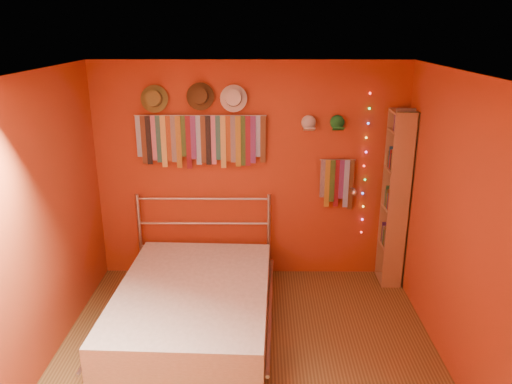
{
  "coord_description": "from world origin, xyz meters",
  "views": [
    {
      "loc": [
        0.11,
        -3.7,
        2.84
      ],
      "look_at": [
        0.07,
        0.9,
        1.3
      ],
      "focal_mm": 35.0,
      "sensor_mm": 36.0,
      "label": 1
    }
  ],
  "objects_px": {
    "tie_rack": "(201,139)",
    "reading_lamp": "(354,192)",
    "bed": "(194,305)",
    "bookshelf": "(399,199)"
  },
  "relations": [
    {
      "from": "tie_rack",
      "to": "reading_lamp",
      "type": "height_order",
      "value": "tie_rack"
    },
    {
      "from": "tie_rack",
      "to": "reading_lamp",
      "type": "relative_size",
      "value": 4.9
    },
    {
      "from": "reading_lamp",
      "to": "bed",
      "type": "height_order",
      "value": "reading_lamp"
    },
    {
      "from": "bookshelf",
      "to": "bed",
      "type": "bearing_deg",
      "value": -156.67
    },
    {
      "from": "tie_rack",
      "to": "bed",
      "type": "bearing_deg",
      "value": -89.91
    },
    {
      "from": "reading_lamp",
      "to": "bookshelf",
      "type": "bearing_deg",
      "value": 1.07
    },
    {
      "from": "bookshelf",
      "to": "bed",
      "type": "xyz_separation_m",
      "value": [
        -2.19,
        -0.95,
        -0.78
      ]
    },
    {
      "from": "tie_rack",
      "to": "reading_lamp",
      "type": "distance_m",
      "value": 1.78
    },
    {
      "from": "reading_lamp",
      "to": "bed",
      "type": "bearing_deg",
      "value": -150.95
    },
    {
      "from": "bookshelf",
      "to": "reading_lamp",
      "type": "bearing_deg",
      "value": -178.93
    }
  ]
}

